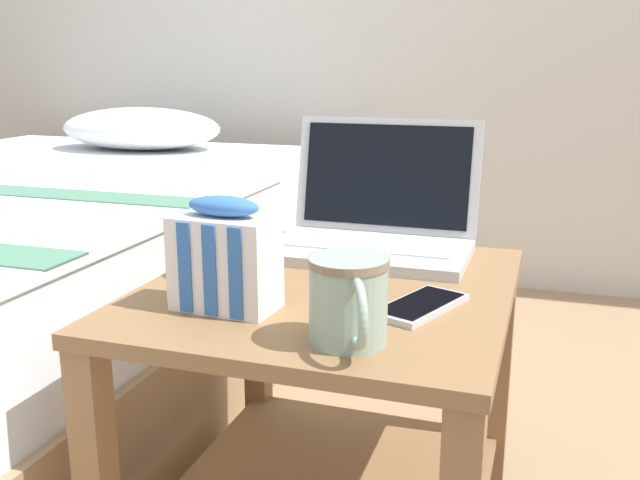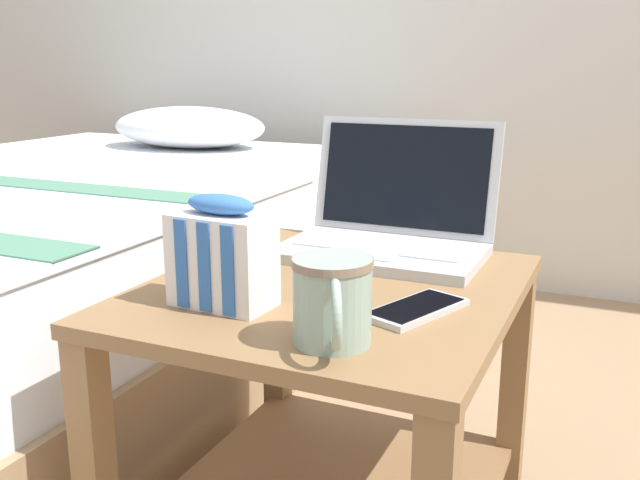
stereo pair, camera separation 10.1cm
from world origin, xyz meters
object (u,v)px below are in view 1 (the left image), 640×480
object	(u,v)px
mug_front_right	(349,297)
snack_bag	(225,258)
laptop	(374,225)
cell_phone	(420,306)
mug_front_left	(226,246)

from	to	relation	value
mug_front_right	snack_bag	xyz separation A→B (m)	(-0.19, 0.07, 0.01)
laptop	snack_bag	distance (m)	0.38
laptop	mug_front_right	distance (m)	0.43
snack_bag	cell_phone	distance (m)	0.27
mug_front_left	cell_phone	world-z (taller)	mug_front_left
mug_front_right	cell_phone	size ratio (longest dim) A/B	0.81
mug_front_left	laptop	bearing A→B (deg)	51.32
mug_front_right	snack_bag	bearing A→B (deg)	160.98
laptop	mug_front_left	world-z (taller)	laptop
snack_bag	laptop	bearing A→B (deg)	72.08
snack_bag	cell_phone	bearing A→B (deg)	17.42
laptop	snack_bag	world-z (taller)	laptop
laptop	mug_front_right	bearing A→B (deg)	-79.86
mug_front_right	cell_phone	distance (m)	0.17
cell_phone	laptop	bearing A→B (deg)	115.92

